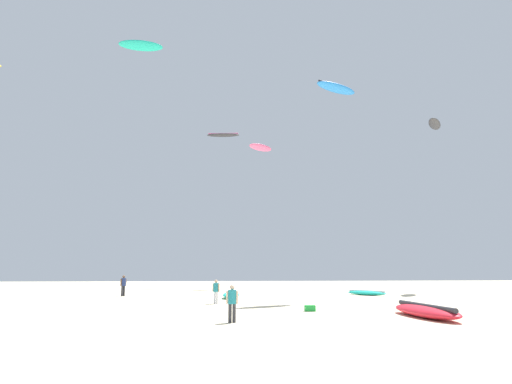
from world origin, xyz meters
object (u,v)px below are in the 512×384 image
object	(u,v)px
person_foreground	(232,300)
kite_grounded_near	(231,295)
kite_aloft_4	(261,147)
kite_aloft_5	(336,88)
person_left	(216,290)
kite_grounded_mid	(367,293)
cooler_box	(310,308)
kite_grounded_far	(426,311)
person_midground	(123,284)
kite_aloft_3	(435,124)
kite_aloft_2	(223,135)
kite_aloft_1	(141,46)

from	to	relation	value
person_foreground	kite_grounded_near	xyz separation A→B (m)	(0.28, 15.32, -0.69)
kite_grounded_near	kite_aloft_4	xyz separation A→B (m)	(3.87, 17.64, 16.94)
kite_grounded_near	kite_aloft_5	distance (m)	18.80
person_left	kite_aloft_4	size ratio (longest dim) A/B	0.44
kite_grounded_mid	cooler_box	xyz separation A→B (m)	(-7.52, -12.97, -0.05)
kite_grounded_near	kite_aloft_5	size ratio (longest dim) A/B	1.04
cooler_box	kite_grounded_far	bearing A→B (deg)	-34.09
kite_aloft_5	cooler_box	bearing A→B (deg)	-115.70
kite_grounded_mid	cooler_box	size ratio (longest dim) A/B	6.18
person_midground	kite_aloft_4	size ratio (longest dim) A/B	0.48
person_foreground	kite_aloft_4	distance (m)	36.98
person_left	kite_aloft_3	distance (m)	31.80
kite_aloft_3	person_foreground	bearing A→B (deg)	-133.04
person_midground	person_left	size ratio (longest dim) A/B	1.09
person_left	kite_aloft_2	size ratio (longest dim) A/B	0.34
kite_aloft_4	kite_aloft_5	bearing A→B (deg)	-76.48
kite_grounded_near	kite_aloft_2	distance (m)	29.65
kite_aloft_1	kite_aloft_3	world-z (taller)	kite_aloft_1
person_foreground	kite_aloft_3	bearing A→B (deg)	146.00
kite_grounded_far	kite_aloft_1	bearing A→B (deg)	138.59
person_left	kite_aloft_3	world-z (taller)	kite_aloft_3
person_foreground	cooler_box	bearing A→B (deg)	145.55
kite_grounded_near	kite_aloft_3	world-z (taller)	kite_aloft_3
kite_grounded_far	kite_aloft_4	bearing A→B (deg)	99.07
kite_aloft_4	kite_grounded_near	bearing A→B (deg)	-102.39
person_left	kite_aloft_1	distance (m)	22.54
cooler_box	kite_aloft_4	distance (m)	33.12
kite_aloft_3	kite_aloft_4	size ratio (longest dim) A/B	1.22
person_left	kite_aloft_3	bearing A→B (deg)	148.03
person_foreground	kite_aloft_5	size ratio (longest dim) A/B	0.38
kite_grounded_far	kite_aloft_4	size ratio (longest dim) A/B	1.54
kite_grounded_mid	kite_aloft_4	xyz separation A→B (m)	(-7.68, 15.44, 16.97)
person_left	kite_aloft_2	xyz separation A→B (m)	(0.28, 27.51, 19.17)
person_foreground	kite_grounded_near	bearing A→B (deg)	-172.03
cooler_box	kite_aloft_2	distance (m)	38.67
person_foreground	kite_aloft_5	xyz separation A→B (m)	(8.77, 13.79, 16.02)
kite_aloft_1	person_left	bearing A→B (deg)	-42.66
person_midground	kite_aloft_4	xyz separation A→B (m)	(12.73, 15.08, 16.19)
cooler_box	kite_aloft_1	xyz separation A→B (m)	(-12.10, 11.67, 21.22)
person_midground	kite_aloft_3	world-z (taller)	kite_aloft_3
kite_grounded_near	kite_aloft_2	xyz separation A→B (m)	(-0.84, 22.02, 19.83)
person_midground	cooler_box	world-z (taller)	person_midground
cooler_box	kite_aloft_5	size ratio (longest dim) A/B	0.13
person_foreground	kite_aloft_2	world-z (taller)	kite_aloft_2
person_foreground	kite_aloft_2	bearing A→B (deg)	-170.12
kite_grounded_mid	person_foreground	bearing A→B (deg)	-124.05
kite_grounded_mid	kite_aloft_5	distance (m)	17.43
kite_aloft_5	kite_grounded_mid	bearing A→B (deg)	50.52
kite_grounded_mid	kite_grounded_far	distance (m)	16.49
kite_grounded_near	kite_aloft_4	size ratio (longest dim) A/B	1.24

